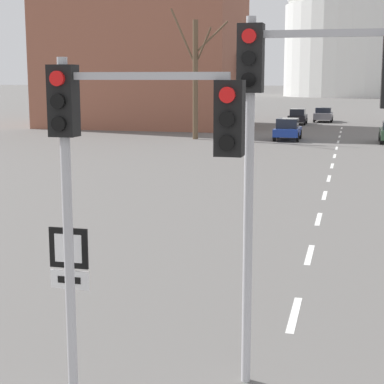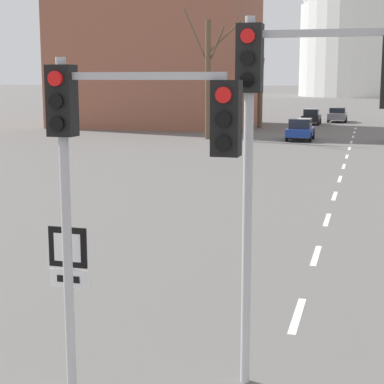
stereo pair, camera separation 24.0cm
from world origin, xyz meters
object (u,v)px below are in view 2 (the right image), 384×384
at_px(sedan_near_left, 300,129).
at_px(sedan_far_left, 337,115).
at_px(traffic_signal_near_left, 118,146).
at_px(sedan_near_right, 311,117).
at_px(traffic_signal_centre_tall, 296,111).
at_px(route_sign_post, 69,277).

distance_m(sedan_near_left, sedan_far_left, 21.72).
distance_m(traffic_signal_near_left, sedan_near_left, 40.74).
height_order(sedan_near_right, sedan_far_left, sedan_near_right).
distance_m(traffic_signal_centre_tall, sedan_far_left, 61.23).
distance_m(traffic_signal_near_left, route_sign_post, 2.23).
bearing_deg(traffic_signal_near_left, traffic_signal_centre_tall, 27.43).
xyz_separation_m(sedan_near_right, sedan_far_left, (2.35, 4.45, 0.00)).
height_order(traffic_signal_near_left, sedan_near_right, traffic_signal_near_left).
distance_m(traffic_signal_near_left, sedan_far_left, 62.32).
height_order(traffic_signal_centre_tall, sedan_near_right, traffic_signal_centre_tall).
relative_size(sedan_near_left, sedan_near_right, 0.95).
bearing_deg(route_sign_post, traffic_signal_centre_tall, 14.92).
height_order(route_sign_post, sedan_near_right, route_sign_post).
xyz_separation_m(traffic_signal_near_left, sedan_near_right, (-2.42, 57.80, -2.94)).
bearing_deg(sedan_near_right, traffic_signal_centre_tall, -85.32).
relative_size(traffic_signal_near_left, route_sign_post, 1.93).
bearing_deg(sedan_near_right, sedan_far_left, 62.16).
distance_m(traffic_signal_centre_tall, sedan_near_right, 56.94).
xyz_separation_m(traffic_signal_near_left, sedan_far_left, (-0.07, 62.25, -2.94)).
bearing_deg(traffic_signal_near_left, sedan_far_left, 90.06).
height_order(traffic_signal_near_left, traffic_signal_centre_tall, traffic_signal_centre_tall).
relative_size(traffic_signal_near_left, sedan_far_left, 1.12).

